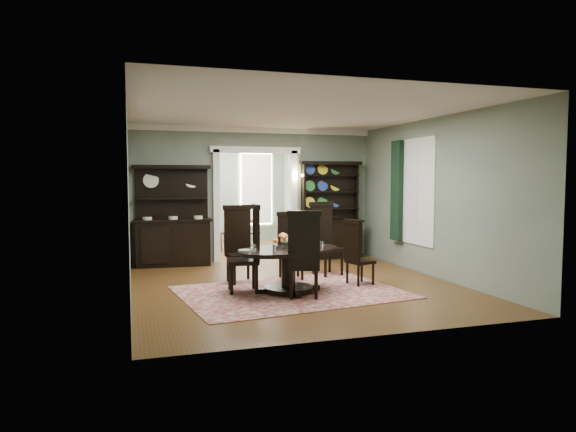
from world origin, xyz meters
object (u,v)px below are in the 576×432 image
Objects in this scene: sideboard at (173,231)px; welsh_dresser at (331,223)px; dining_table at (288,262)px; parlor_table at (241,230)px.

welsh_dresser is (3.62, 0.01, 0.07)m from sideboard.
parlor_table reaches higher than dining_table.
dining_table is 1.00× the size of sideboard.
parlor_table is (0.27, 5.06, 0.02)m from dining_table.
dining_table is at bearing -116.56° from welsh_dresser.
sideboard is (-1.59, 3.21, 0.25)m from dining_table.
welsh_dresser is at bearing 3.76° from sideboard.
dining_table is 3.82m from welsh_dresser.
welsh_dresser is at bearing 38.74° from dining_table.
welsh_dresser is 2.63× the size of parlor_table.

